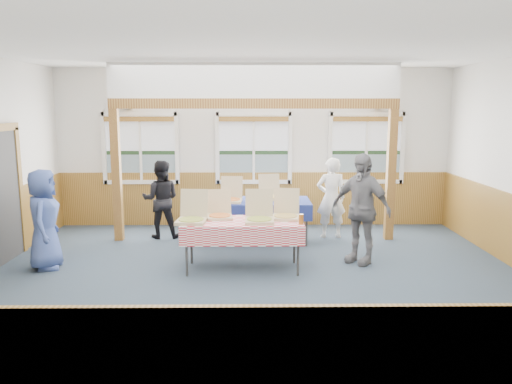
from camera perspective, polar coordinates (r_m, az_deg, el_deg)
floor at (r=7.13m, az=-0.05°, el=-10.27°), size 8.00×8.00×0.00m
ceiling at (r=6.74m, az=-0.05°, el=16.22°), size 8.00×8.00×0.00m
wall_back at (r=10.23m, az=-0.27°, el=5.05°), size 8.00×0.00×8.00m
wall_front at (r=3.31m, az=0.61°, el=-5.00°), size 8.00×0.00×8.00m
wainscot_back at (r=10.35m, az=-0.26°, el=-0.77°), size 7.98×0.05×1.10m
wainscot_front at (r=3.74m, az=0.57°, el=-20.66°), size 7.98×0.05×1.10m
window_left at (r=10.42m, az=-13.07°, el=5.32°), size 1.56×0.10×1.46m
window_mid at (r=10.18m, az=-0.27°, el=5.47°), size 1.56×0.10×1.46m
window_right at (r=10.45m, az=12.50°, el=5.35°), size 1.56×0.10×1.46m
post_left at (r=9.40m, az=-15.64°, el=1.81°), size 0.15×0.15×2.40m
post_right at (r=9.44m, az=15.16°, el=1.87°), size 0.15×0.15×2.40m
cross_beam at (r=9.00m, az=-0.22°, el=10.07°), size 5.15×0.18×0.18m
table_left at (r=9.05m, az=-0.37°, el=-1.29°), size 2.24×1.51×0.76m
table_right at (r=7.47m, az=-1.55°, el=-3.73°), size 1.95×1.36×0.76m
pizza_box_a at (r=8.93m, az=-2.92°, el=-0.69°), size 0.43×0.51×0.43m
pizza_box_b at (r=9.19m, az=1.76°, el=-0.37°), size 0.47×0.55×0.43m
pizza_box_c at (r=7.40m, az=-7.36°, el=-2.94°), size 0.46×0.54×0.46m
pizza_box_d at (r=7.64m, az=-4.19°, el=-2.50°), size 0.42×0.49×0.41m
pizza_box_e at (r=7.37m, az=0.39°, el=-2.91°), size 0.42×0.51×0.45m
pizza_box_f at (r=7.60m, az=3.42°, el=-2.55°), size 0.45×0.53×0.43m
veggie_tray at (r=9.06m, az=-5.12°, el=-0.78°), size 0.39×0.39×0.09m
drink_glass at (r=7.23m, az=5.18°, el=-3.13°), size 0.07×0.07×0.15m
woman_white at (r=9.41m, az=8.58°, el=-0.67°), size 0.57×0.39×1.51m
woman_black at (r=9.47m, az=-10.82°, el=-0.83°), size 0.73×0.58×1.46m
man_blue at (r=8.17m, az=-23.08°, el=-2.89°), size 0.61×0.82×1.53m
person_grey at (r=7.95m, az=11.89°, el=-1.88°), size 1.03×1.01×1.73m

